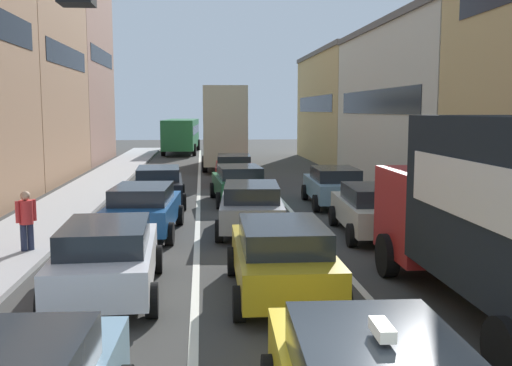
{
  "coord_description": "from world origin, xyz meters",
  "views": [
    {
      "loc": [
        -1.53,
        -4.65,
        3.67
      ],
      "look_at": [
        0.0,
        12.0,
        1.6
      ],
      "focal_mm": 41.25,
      "sensor_mm": 36.0,
      "label": 1
    }
  ],
  "objects_px": {
    "sedan_centre_lane_fifth": "(234,169)",
    "sedan_right_lane_behind_truck": "(373,209)",
    "hatchback_centre_lane_third": "(251,206)",
    "pedestrian_near_kerb": "(26,219)",
    "removalist_box_truck": "(511,211)",
    "wagon_left_lane_second": "(107,256)",
    "wagon_right_lane_far": "(334,185)",
    "coupe_centre_lane_fourth": "(239,183)",
    "sedan_left_lane_third": "(143,208)",
    "bus_mid_queue_primary": "(226,124)",
    "sedan_centre_lane_second": "(282,256)",
    "sedan_left_lane_fourth": "(159,185)",
    "bus_far_queue_secondary": "(182,133)"
  },
  "relations": [
    {
      "from": "sedan_centre_lane_fifth",
      "to": "sedan_right_lane_behind_truck",
      "type": "height_order",
      "value": "same"
    },
    {
      "from": "hatchback_centre_lane_third",
      "to": "pedestrian_near_kerb",
      "type": "distance_m",
      "value": 6.38
    },
    {
      "from": "removalist_box_truck",
      "to": "wagon_left_lane_second",
      "type": "distance_m",
      "value": 7.54
    },
    {
      "from": "wagon_right_lane_far",
      "to": "sedan_right_lane_behind_truck",
      "type": "bearing_deg",
      "value": -178.88
    },
    {
      "from": "coupe_centre_lane_fourth",
      "to": "hatchback_centre_lane_third",
      "type": "bearing_deg",
      "value": 176.43
    },
    {
      "from": "hatchback_centre_lane_third",
      "to": "coupe_centre_lane_fourth",
      "type": "distance_m",
      "value": 5.72
    },
    {
      "from": "sedan_left_lane_third",
      "to": "pedestrian_near_kerb",
      "type": "xyz_separation_m",
      "value": [
        -2.7,
        -2.27,
        0.15
      ]
    },
    {
      "from": "removalist_box_truck",
      "to": "bus_mid_queue_primary",
      "type": "height_order",
      "value": "bus_mid_queue_primary"
    },
    {
      "from": "sedan_left_lane_third",
      "to": "sedan_right_lane_behind_truck",
      "type": "distance_m",
      "value": 6.78
    },
    {
      "from": "coupe_centre_lane_fourth",
      "to": "wagon_right_lane_far",
      "type": "relative_size",
      "value": 1.01
    },
    {
      "from": "bus_mid_queue_primary",
      "to": "hatchback_centre_lane_third",
      "type": "bearing_deg",
      "value": -177.92
    },
    {
      "from": "wagon_left_lane_second",
      "to": "sedan_right_lane_behind_truck",
      "type": "distance_m",
      "value": 8.55
    },
    {
      "from": "wagon_right_lane_far",
      "to": "wagon_left_lane_second",
      "type": "bearing_deg",
      "value": 148.44
    },
    {
      "from": "removalist_box_truck",
      "to": "sedan_right_lane_behind_truck",
      "type": "relative_size",
      "value": 1.76
    },
    {
      "from": "wagon_left_lane_second",
      "to": "sedan_centre_lane_fifth",
      "type": "bearing_deg",
      "value": -13.6
    },
    {
      "from": "removalist_box_truck",
      "to": "wagon_right_lane_far",
      "type": "distance_m",
      "value": 12.77
    },
    {
      "from": "sedan_centre_lane_fifth",
      "to": "sedan_centre_lane_second",
      "type": "bearing_deg",
      "value": -177.82
    },
    {
      "from": "wagon_left_lane_second",
      "to": "pedestrian_near_kerb",
      "type": "distance_m",
      "value": 4.32
    },
    {
      "from": "removalist_box_truck",
      "to": "sedan_right_lane_behind_truck",
      "type": "distance_m",
      "value": 7.31
    },
    {
      "from": "wagon_right_lane_far",
      "to": "bus_mid_queue_primary",
      "type": "relative_size",
      "value": 0.41
    },
    {
      "from": "sedan_left_lane_fourth",
      "to": "bus_far_queue_secondary",
      "type": "relative_size",
      "value": 0.41
    },
    {
      "from": "sedan_left_lane_third",
      "to": "pedestrian_near_kerb",
      "type": "bearing_deg",
      "value": 133.48
    },
    {
      "from": "coupe_centre_lane_fourth",
      "to": "bus_far_queue_secondary",
      "type": "bearing_deg",
      "value": 2.81
    },
    {
      "from": "sedan_centre_lane_second",
      "to": "coupe_centre_lane_fourth",
      "type": "height_order",
      "value": "same"
    },
    {
      "from": "sedan_left_lane_fourth",
      "to": "wagon_right_lane_far",
      "type": "distance_m",
      "value": 6.83
    },
    {
      "from": "bus_mid_queue_primary",
      "to": "wagon_left_lane_second",
      "type": "bearing_deg",
      "value": 174.89
    },
    {
      "from": "removalist_box_truck",
      "to": "sedan_centre_lane_fifth",
      "type": "height_order",
      "value": "removalist_box_truck"
    },
    {
      "from": "bus_far_queue_secondary",
      "to": "pedestrian_near_kerb",
      "type": "bearing_deg",
      "value": 178.02
    },
    {
      "from": "hatchback_centre_lane_third",
      "to": "bus_far_queue_secondary",
      "type": "xyz_separation_m",
      "value": [
        -3.21,
        33.64,
        0.96
      ]
    },
    {
      "from": "sedan_right_lane_behind_truck",
      "to": "bus_far_queue_secondary",
      "type": "distance_m",
      "value": 35.16
    },
    {
      "from": "sedan_left_lane_third",
      "to": "sedan_centre_lane_second",
      "type": "bearing_deg",
      "value": -148.17
    },
    {
      "from": "sedan_left_lane_fourth",
      "to": "pedestrian_near_kerb",
      "type": "relative_size",
      "value": 2.64
    },
    {
      "from": "bus_far_queue_secondary",
      "to": "sedan_right_lane_behind_truck",
      "type": "bearing_deg",
      "value": -166.64
    },
    {
      "from": "removalist_box_truck",
      "to": "coupe_centre_lane_fourth",
      "type": "distance_m",
      "value": 14.34
    },
    {
      "from": "pedestrian_near_kerb",
      "to": "sedan_centre_lane_second",
      "type": "bearing_deg",
      "value": -163.5
    },
    {
      "from": "bus_mid_queue_primary",
      "to": "pedestrian_near_kerb",
      "type": "bearing_deg",
      "value": 167.7
    },
    {
      "from": "sedan_left_lane_third",
      "to": "wagon_right_lane_far",
      "type": "bearing_deg",
      "value": -51.58
    },
    {
      "from": "wagon_right_lane_far",
      "to": "bus_far_queue_secondary",
      "type": "xyz_separation_m",
      "value": [
        -6.82,
        29.0,
        0.96
      ]
    },
    {
      "from": "removalist_box_truck",
      "to": "bus_mid_queue_primary",
      "type": "xyz_separation_m",
      "value": [
        -3.7,
        28.64,
        0.86
      ]
    },
    {
      "from": "bus_mid_queue_primary",
      "to": "pedestrian_near_kerb",
      "type": "height_order",
      "value": "bus_mid_queue_primary"
    },
    {
      "from": "sedan_left_lane_third",
      "to": "sedan_centre_lane_fifth",
      "type": "bearing_deg",
      "value": -12.46
    },
    {
      "from": "sedan_centre_lane_second",
      "to": "sedan_right_lane_behind_truck",
      "type": "bearing_deg",
      "value": -32.05
    },
    {
      "from": "hatchback_centre_lane_third",
      "to": "pedestrian_near_kerb",
      "type": "bearing_deg",
      "value": 116.2
    },
    {
      "from": "sedan_centre_lane_second",
      "to": "sedan_left_lane_third",
      "type": "xyz_separation_m",
      "value": [
        -3.29,
        6.07,
        0.0
      ]
    },
    {
      "from": "sedan_left_lane_third",
      "to": "sedan_left_lane_fourth",
      "type": "height_order",
      "value": "same"
    },
    {
      "from": "pedestrian_near_kerb",
      "to": "sedan_left_lane_third",
      "type": "bearing_deg",
      "value": -91.01
    },
    {
      "from": "sedan_left_lane_third",
      "to": "wagon_right_lane_far",
      "type": "distance_m",
      "value": 8.33
    },
    {
      "from": "coupe_centre_lane_fourth",
      "to": "wagon_right_lane_far",
      "type": "bearing_deg",
      "value": -110.26
    },
    {
      "from": "coupe_centre_lane_fourth",
      "to": "sedan_centre_lane_fifth",
      "type": "bearing_deg",
      "value": -4.83
    },
    {
      "from": "wagon_left_lane_second",
      "to": "bus_far_queue_secondary",
      "type": "height_order",
      "value": "bus_far_queue_secondary"
    }
  ]
}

